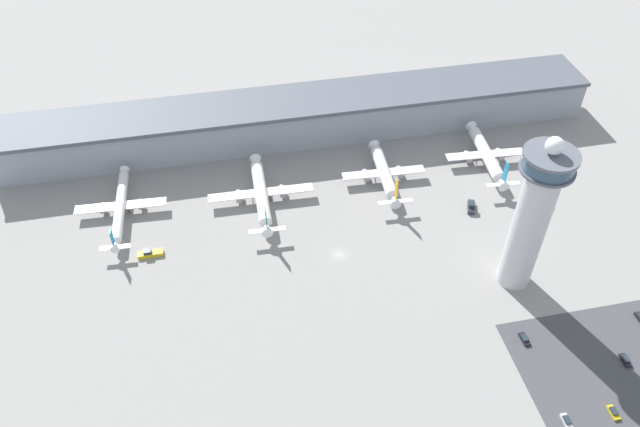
{
  "coord_description": "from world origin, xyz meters",
  "views": [
    {
      "loc": [
        -35.05,
        -140.01,
        154.01
      ],
      "look_at": [
        -3.52,
        14.45,
        6.4
      ],
      "focal_mm": 35.0,
      "sensor_mm": 36.0,
      "label": 1
    }
  ],
  "objects_px": {
    "control_tower": "(533,215)",
    "service_truck_catering": "(471,207)",
    "car_black_suv": "(524,339)",
    "service_truck_baggage": "(543,202)",
    "car_silver_sedan": "(567,421)",
    "airplane_gate_alpha": "(120,207)",
    "car_navy_sedan": "(625,360)",
    "car_blue_compact": "(640,318)",
    "car_maroon_suv": "(613,412)",
    "airplane_gate_bravo": "(261,193)",
    "airplane_gate_charlie": "(384,173)",
    "service_truck_fuel": "(150,253)",
    "airplane_gate_delta": "(486,154)"
  },
  "relations": [
    {
      "from": "car_maroon_suv",
      "to": "airplane_gate_charlie",
      "type": "bearing_deg",
      "value": 107.92
    },
    {
      "from": "car_silver_sedan",
      "to": "service_truck_catering",
      "type": "bearing_deg",
      "value": 85.7
    },
    {
      "from": "service_truck_catering",
      "to": "car_maroon_suv",
      "type": "bearing_deg",
      "value": -85.09
    },
    {
      "from": "service_truck_catering",
      "to": "car_maroon_suv",
      "type": "xyz_separation_m",
      "value": [
        7.25,
        -84.36,
        -0.57
      ]
    },
    {
      "from": "service_truck_fuel",
      "to": "service_truck_baggage",
      "type": "relative_size",
      "value": 1.32
    },
    {
      "from": "airplane_gate_charlie",
      "to": "car_navy_sedan",
      "type": "relative_size",
      "value": 8.04
    },
    {
      "from": "airplane_gate_charlie",
      "to": "car_silver_sedan",
      "type": "bearing_deg",
      "value": -78.95
    },
    {
      "from": "airplane_gate_alpha",
      "to": "car_navy_sedan",
      "type": "bearing_deg",
      "value": -32.73
    },
    {
      "from": "airplane_gate_delta",
      "to": "service_truck_baggage",
      "type": "distance_m",
      "value": 29.4
    },
    {
      "from": "service_truck_fuel",
      "to": "service_truck_baggage",
      "type": "bearing_deg",
      "value": -1.1
    },
    {
      "from": "airplane_gate_charlie",
      "to": "service_truck_fuel",
      "type": "relative_size",
      "value": 4.27
    },
    {
      "from": "car_silver_sedan",
      "to": "car_maroon_suv",
      "type": "xyz_separation_m",
      "value": [
        13.58,
        -0.16,
        -0.0
      ]
    },
    {
      "from": "control_tower",
      "to": "airplane_gate_charlie",
      "type": "bearing_deg",
      "value": 116.41
    },
    {
      "from": "airplane_gate_delta",
      "to": "car_navy_sedan",
      "type": "relative_size",
      "value": 8.75
    },
    {
      "from": "airplane_gate_charlie",
      "to": "car_black_suv",
      "type": "bearing_deg",
      "value": -75.04
    },
    {
      "from": "car_maroon_suv",
      "to": "service_truck_fuel",
      "type": "bearing_deg",
      "value": 145.35
    },
    {
      "from": "car_blue_compact",
      "to": "car_maroon_suv",
      "type": "bearing_deg",
      "value": -132.62
    },
    {
      "from": "car_black_suv",
      "to": "service_truck_catering",
      "type": "bearing_deg",
      "value": 84.14
    },
    {
      "from": "airplane_gate_alpha",
      "to": "car_silver_sedan",
      "type": "relative_size",
      "value": 9.66
    },
    {
      "from": "airplane_gate_alpha",
      "to": "car_maroon_suv",
      "type": "height_order",
      "value": "airplane_gate_alpha"
    },
    {
      "from": "service_truck_catering",
      "to": "car_black_suv",
      "type": "height_order",
      "value": "service_truck_catering"
    },
    {
      "from": "control_tower",
      "to": "car_silver_sedan",
      "type": "bearing_deg",
      "value": -98.06
    },
    {
      "from": "airplane_gate_charlie",
      "to": "car_blue_compact",
      "type": "relative_size",
      "value": 8.71
    },
    {
      "from": "airplane_gate_charlie",
      "to": "car_black_suv",
      "type": "distance_m",
      "value": 81.7
    },
    {
      "from": "airplane_gate_alpha",
      "to": "airplane_gate_delta",
      "type": "height_order",
      "value": "airplane_gate_delta"
    },
    {
      "from": "airplane_gate_alpha",
      "to": "airplane_gate_bravo",
      "type": "height_order",
      "value": "airplane_gate_bravo"
    },
    {
      "from": "car_navy_sedan",
      "to": "airplane_gate_delta",
      "type": "bearing_deg",
      "value": 92.66
    },
    {
      "from": "car_black_suv",
      "to": "service_truck_baggage",
      "type": "bearing_deg",
      "value": 59.15
    },
    {
      "from": "control_tower",
      "to": "service_truck_baggage",
      "type": "height_order",
      "value": "control_tower"
    },
    {
      "from": "service_truck_fuel",
      "to": "car_silver_sedan",
      "type": "relative_size",
      "value": 1.9
    },
    {
      "from": "car_maroon_suv",
      "to": "car_navy_sedan",
      "type": "height_order",
      "value": "car_navy_sedan"
    },
    {
      "from": "car_black_suv",
      "to": "car_silver_sedan",
      "type": "bearing_deg",
      "value": -90.93
    },
    {
      "from": "car_navy_sedan",
      "to": "airplane_gate_charlie",
      "type": "bearing_deg",
      "value": 116.86
    },
    {
      "from": "control_tower",
      "to": "car_maroon_suv",
      "type": "height_order",
      "value": "control_tower"
    },
    {
      "from": "service_truck_catering",
      "to": "car_silver_sedan",
      "type": "relative_size",
      "value": 1.55
    },
    {
      "from": "car_navy_sedan",
      "to": "car_blue_compact",
      "type": "bearing_deg",
      "value": 45.18
    },
    {
      "from": "service_truck_fuel",
      "to": "car_maroon_suv",
      "type": "distance_m",
      "value": 148.16
    },
    {
      "from": "service_truck_catering",
      "to": "airplane_gate_bravo",
      "type": "bearing_deg",
      "value": 165.61
    },
    {
      "from": "car_blue_compact",
      "to": "car_black_suv",
      "type": "xyz_separation_m",
      "value": [
        -38.13,
        -0.21,
        -0.04
      ]
    },
    {
      "from": "airplane_gate_alpha",
      "to": "car_maroon_suv",
      "type": "xyz_separation_m",
      "value": [
        131.59,
        -106.63,
        -3.48
      ]
    },
    {
      "from": "airplane_gate_alpha",
      "to": "service_truck_catering",
      "type": "bearing_deg",
      "value": -10.16
    },
    {
      "from": "control_tower",
      "to": "car_black_suv",
      "type": "bearing_deg",
      "value": -106.02
    },
    {
      "from": "service_truck_catering",
      "to": "car_navy_sedan",
      "type": "height_order",
      "value": "service_truck_catering"
    },
    {
      "from": "control_tower",
      "to": "service_truck_catering",
      "type": "xyz_separation_m",
      "value": [
        -0.74,
        34.33,
        -27.49
      ]
    },
    {
      "from": "airplane_gate_charlie",
      "to": "car_black_suv",
      "type": "xyz_separation_m",
      "value": [
        21.07,
        -78.85,
        -3.72
      ]
    },
    {
      "from": "service_truck_baggage",
      "to": "airplane_gate_charlie",
      "type": "bearing_deg",
      "value": 155.67
    },
    {
      "from": "car_silver_sedan",
      "to": "airplane_gate_bravo",
      "type": "bearing_deg",
      "value": 123.32
    },
    {
      "from": "airplane_gate_delta",
      "to": "service_truck_catering",
      "type": "height_order",
      "value": "airplane_gate_delta"
    },
    {
      "from": "car_black_suv",
      "to": "car_blue_compact",
      "type": "bearing_deg",
      "value": 0.32
    },
    {
      "from": "airplane_gate_alpha",
      "to": "car_blue_compact",
      "type": "bearing_deg",
      "value": -26.91
    }
  ]
}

